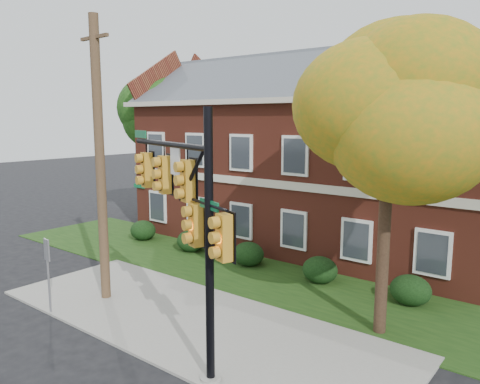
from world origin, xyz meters
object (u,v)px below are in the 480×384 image
Objects in this scene: tree_near_right at (396,107)px; tree_left_rear at (163,113)px; hedge_right at (320,270)px; tree_far_rear at (397,77)px; traffic_signal at (187,209)px; hedge_left at (191,241)px; utility_pole at (100,161)px; hedge_far_left at (143,230)px; hedge_far_right at (410,290)px; apartment_building at (312,146)px; sign_post at (48,264)px; hedge_center at (249,254)px.

tree_near_right is 0.97× the size of tree_left_rear.
tree_far_rear is at bearing 99.36° from hedge_right.
tree_near_right is 1.30× the size of traffic_signal.
hedge_left is 0.14× the size of utility_pole.
hedge_far_left is 9.28m from utility_pole.
hedge_far_left and hedge_far_right have the same top height.
traffic_signal is (7.22, -7.42, 3.58)m from hedge_left.
traffic_signal is at bearing -113.87° from hedge_far_right.
tree_left_rear is at bearing 146.41° from hedge_left.
apartment_building is 13.24m from traffic_signal.
tree_left_rear is at bearing 166.11° from hedge_far_right.
hedge_right is at bearing 64.53° from sign_post.
tree_left_rear is (-9.73, 4.14, 6.16)m from hedge_center.
tree_near_right is at bearing -37.28° from hedge_right.
hedge_far_left is at bearing -122.50° from tree_far_rear.
hedge_left is at bearing 165.19° from tree_near_right.
tree_near_right is at bearing 73.20° from traffic_signal.
hedge_right is 1.00× the size of hedge_far_right.
hedge_center is at bearing -23.04° from tree_left_rear.
hedge_left is 0.16× the size of tree_near_right.
hedge_right is at bearing 142.72° from tree_near_right.
apartment_building is 1.63× the size of tree_far_rear.
hedge_right is 0.16× the size of tree_near_right.
tree_left_rear is 0.91× the size of utility_pole.
sign_post is at bearing -103.79° from hedge_center.
utility_pole reaches higher than hedge_far_right.
tree_near_right reaches higher than sign_post.
utility_pole is (5.34, -6.18, 4.41)m from hedge_far_left.
hedge_center is 0.16× the size of tree_left_rear.
hedge_right is 7.72m from tree_near_right.
hedge_left is 7.81m from utility_pole.
apartment_building is at bearing 143.11° from hedge_far_right.
traffic_signal is (10.72, -7.42, 3.58)m from hedge_far_left.
hedge_far_left is (-7.00, -5.25, -4.46)m from apartment_building.
hedge_far_right is at bearing 0.00° from hedge_left.
apartment_building reaches higher than hedge_far_right.
tree_left_rear is 14.40m from tree_far_rear.
traffic_signal reaches higher than hedge_far_right.
tree_far_rear reaches higher than hedge_far_right.
hedge_center is 9.04m from traffic_signal.
tree_far_rear is at bearing 38.97° from tree_left_rear.
hedge_right is 3.50m from hedge_far_right.
hedge_right is 0.21× the size of traffic_signal.
hedge_left is 1.00× the size of hedge_right.
sign_post is at bearing -150.23° from tree_near_right.
tree_near_right is at bearing -22.36° from tree_left_rear.
traffic_signal is (-3.28, -7.42, 3.58)m from hedge_far_right.
utility_pole is at bearing -98.27° from apartment_building.
hedge_center is at bearing 77.48° from utility_pole.
hedge_far_right is 0.16× the size of tree_near_right.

